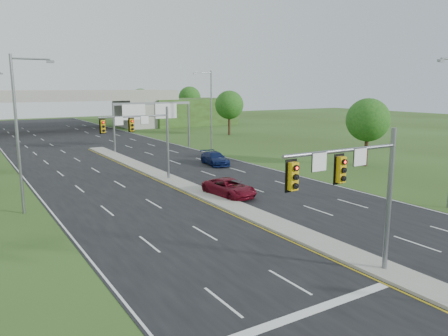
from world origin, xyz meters
name	(u,v)px	position (x,y,z in m)	size (l,w,h in m)	color
ground	(384,271)	(0.00, 0.00, 0.00)	(240.00, 240.00, 0.00)	#2C4017
road	(132,164)	(0.00, 35.00, 0.01)	(24.00, 160.00, 0.02)	black
median	(178,182)	(0.00, 23.00, 0.10)	(2.00, 54.00, 0.16)	gray
lane_markings	(147,173)	(-0.60, 28.91, 0.02)	(23.72, 160.00, 0.01)	gold
signal_mast_near	(359,182)	(-2.26, -0.07, 4.73)	(6.62, 0.60, 7.00)	slate
signal_mast_far	(145,132)	(-2.26, 24.93, 4.73)	(6.62, 0.60, 7.00)	slate
sign_gantry	(152,113)	(6.68, 44.92, 5.24)	(11.58, 0.44, 6.67)	slate
overpass	(53,113)	(0.00, 80.00, 3.55)	(80.00, 14.00, 8.10)	gray
lightpole_l_mid	(20,127)	(-13.30, 20.00, 6.10)	(2.85, 0.25, 11.00)	slate
lightpole_r_far	(210,107)	(13.30, 40.00, 6.10)	(2.85, 0.25, 11.00)	slate
tree_r_near	(368,120)	(22.00, 20.00, 5.18)	(4.80, 4.80, 7.60)	#382316
tree_r_mid	(229,105)	(26.00, 55.00, 5.51)	(5.20, 5.20, 8.12)	#382316
tree_back_c	(141,100)	(24.00, 94.00, 5.51)	(5.60, 5.60, 8.32)	#382316
tree_back_d	(190,98)	(38.00, 94.00, 5.84)	(6.00, 6.00, 8.85)	#382316
car_far_a	(229,188)	(1.50, 16.41, 0.73)	(2.36, 5.13, 1.42)	#5D0917
car_far_b	(215,158)	(7.89, 29.57, 0.75)	(2.05, 5.05, 1.47)	#0B1642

